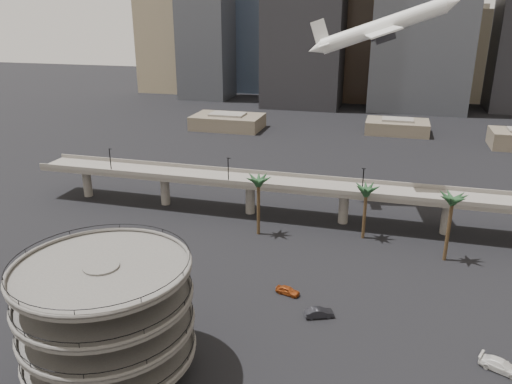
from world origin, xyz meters
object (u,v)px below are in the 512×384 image
(car_a, at_px, (288,291))
(car_b, at_px, (319,313))
(car_c, at_px, (501,366))
(airborne_jet, at_px, (381,27))
(parking_ramp, at_px, (107,311))
(overpass, at_px, (296,188))

(car_a, bearing_deg, car_b, -114.51)
(car_c, bearing_deg, car_b, 100.17)
(airborne_jet, bearing_deg, car_a, -111.05)
(parking_ramp, height_order, car_b, parking_ramp)
(car_b, bearing_deg, parking_ramp, 106.92)
(car_a, xyz_separation_m, car_b, (6.19, -5.26, 0.05))
(overpass, relative_size, car_a, 30.99)
(parking_ramp, relative_size, car_c, 4.01)
(airborne_jet, height_order, car_a, airborne_jet)
(airborne_jet, bearing_deg, car_b, -103.39)
(car_b, bearing_deg, car_a, 26.69)
(overpass, height_order, car_c, overpass)
(car_b, relative_size, car_c, 0.84)
(car_c, bearing_deg, parking_ramp, 129.53)
(car_b, bearing_deg, overpass, -6.45)
(overpass, distance_m, car_a, 34.40)
(airborne_jet, relative_size, car_b, 7.27)
(airborne_jet, height_order, car_c, airborne_jet)
(airborne_jet, bearing_deg, car_c, -79.29)
(parking_ramp, bearing_deg, car_b, 39.85)
(parking_ramp, xyz_separation_m, car_b, (24.42, 20.38, -9.07))
(overpass, distance_m, car_b, 40.80)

